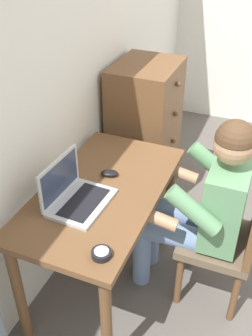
# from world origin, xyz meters

# --- Properties ---
(wall_back) EXTENTS (4.80, 0.05, 2.50)m
(wall_back) POSITION_xyz_m (0.00, 2.20, 1.25)
(wall_back) COLOR silver
(wall_back) RESTS_ON ground_plane
(desk) EXTENTS (1.12, 0.61, 0.75)m
(desk) POSITION_xyz_m (-0.43, 1.82, 0.63)
(desk) COLOR brown
(desk) RESTS_ON ground_plane
(dresser) EXTENTS (0.53, 0.46, 1.11)m
(dresser) POSITION_xyz_m (0.53, 1.93, 0.55)
(dresser) COLOR brown
(dresser) RESTS_ON ground_plane
(chair) EXTENTS (0.42, 0.40, 0.86)m
(chair) POSITION_xyz_m (-0.22, 1.13, 0.48)
(chair) COLOR brown
(chair) RESTS_ON ground_plane
(person_seated) EXTENTS (0.53, 0.59, 1.18)m
(person_seated) POSITION_xyz_m (-0.22, 1.32, 0.66)
(person_seated) COLOR #6B84AD
(person_seated) RESTS_ON ground_plane
(laptop) EXTENTS (0.35, 0.27, 0.24)m
(laptop) POSITION_xyz_m (-0.58, 1.90, 0.80)
(laptop) COLOR #B7BABF
(laptop) RESTS_ON desk
(computer_mouse) EXTENTS (0.08, 0.11, 0.03)m
(computer_mouse) POSITION_xyz_m (-0.29, 1.84, 0.76)
(computer_mouse) COLOR black
(computer_mouse) RESTS_ON desk
(desk_clock) EXTENTS (0.09, 0.09, 0.03)m
(desk_clock) POSITION_xyz_m (-0.86, 1.62, 0.76)
(desk_clock) COLOR black
(desk_clock) RESTS_ON desk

